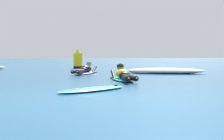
{
  "coord_description": "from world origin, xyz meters",
  "views": [
    {
      "loc": [
        -0.71,
        -5.72,
        0.76
      ],
      "look_at": [
        0.79,
        5.96,
        0.22
      ],
      "focal_mm": 53.3,
      "sensor_mm": 36.0,
      "label": 1
    }
  ],
  "objects_px": {
    "drifting_surfboard": "(93,89)",
    "channel_marker_buoy": "(78,61)",
    "surfer_near": "(123,76)",
    "surfer_far": "(85,70)"
  },
  "relations": [
    {
      "from": "drifting_surfboard",
      "to": "channel_marker_buoy",
      "type": "bearing_deg",
      "value": 90.03
    },
    {
      "from": "surfer_far",
      "to": "drifting_surfboard",
      "type": "height_order",
      "value": "surfer_far"
    },
    {
      "from": "channel_marker_buoy",
      "to": "surfer_near",
      "type": "bearing_deg",
      "value": -83.28
    },
    {
      "from": "surfer_near",
      "to": "surfer_far",
      "type": "distance_m",
      "value": 3.78
    },
    {
      "from": "surfer_far",
      "to": "channel_marker_buoy",
      "type": "relative_size",
      "value": 2.46
    },
    {
      "from": "drifting_surfboard",
      "to": "channel_marker_buoy",
      "type": "distance_m",
      "value": 11.94
    },
    {
      "from": "surfer_far",
      "to": "drifting_surfboard",
      "type": "relative_size",
      "value": 1.53
    },
    {
      "from": "drifting_surfboard",
      "to": "channel_marker_buoy",
      "type": "xyz_separation_m",
      "value": [
        -0.01,
        11.93,
        0.4
      ]
    },
    {
      "from": "surfer_far",
      "to": "channel_marker_buoy",
      "type": "xyz_separation_m",
      "value": [
        -0.14,
        5.61,
        0.3
      ]
    },
    {
      "from": "surfer_far",
      "to": "surfer_near",
      "type": "bearing_deg",
      "value": -75.45
    }
  ]
}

